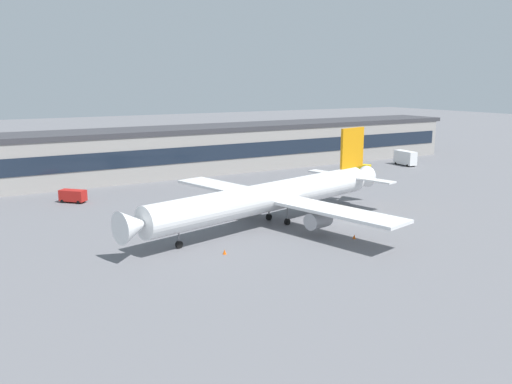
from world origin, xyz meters
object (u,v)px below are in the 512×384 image
catering_truck (405,157)px  crew_van (72,195)px  traffic_cone_0 (225,252)px  airliner (272,196)px  traffic_cone_1 (354,237)px  belt_loader (358,167)px

catering_truck → crew_van: catering_truck is taller
crew_van → traffic_cone_0: size_ratio=7.61×
airliner → traffic_cone_0: (-14.37, -10.37, -4.47)m
traffic_cone_1 → traffic_cone_0: bearing=170.7°
crew_van → traffic_cone_1: size_ratio=8.09×
belt_loader → traffic_cone_1: belt_loader is taller
belt_loader → catering_truck: bearing=3.9°
crew_van → traffic_cone_1: crew_van is taller
catering_truck → crew_van: 93.14m
airliner → crew_van: bearing=126.8°
airliner → belt_loader: bearing=35.0°
belt_loader → traffic_cone_0: size_ratio=9.29×
crew_van → traffic_cone_1: (32.01, -48.05, -1.13)m
airliner → traffic_cone_1: (6.39, -13.77, -4.49)m
airliner → traffic_cone_0: size_ratio=81.04×
belt_loader → traffic_cone_0: 77.35m
catering_truck → crew_van: size_ratio=1.41×
airliner → traffic_cone_1: size_ratio=86.11×
airliner → belt_loader: 59.74m
belt_loader → traffic_cone_1: bearing=-131.5°
traffic_cone_0 → catering_truck: bearing=29.3°
airliner → traffic_cone_1: 15.83m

